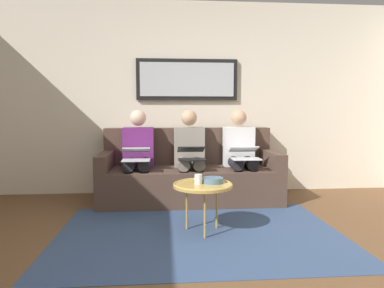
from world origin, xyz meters
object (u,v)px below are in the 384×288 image
object	(u,v)px
person_right	(138,153)
laptop_silver	(136,154)
couch	(189,175)
laptop_white	(245,153)
person_left	(240,152)
laptop_black	(191,154)
framed_mirror	(187,80)
cup	(198,179)
coffee_table	(203,186)
bowl	(213,180)
person_middle	(190,153)

from	to	relation	value
person_right	laptop_silver	bearing A→B (deg)	90.00
couch	laptop_white	bearing A→B (deg)	154.11
person_left	laptop_black	world-z (taller)	person_left
framed_mirror	laptop_black	xyz separation A→B (m)	(0.00, 0.70, -0.93)
framed_mirror	cup	size ratio (longest dim) A/B	15.21
couch	laptop_black	bearing A→B (deg)	90.00
framed_mirror	person_left	size ratio (longest dim) A/B	1.20
couch	cup	xyz separation A→B (m)	(0.01, 1.20, 0.19)
laptop_white	framed_mirror	bearing A→B (deg)	-47.53
coffee_table	cup	world-z (taller)	cup
laptop_white	bowl	bearing A→B (deg)	59.43
bowl	laptop_black	xyz separation A→B (m)	(0.13, -0.86, 0.15)
bowl	person_middle	xyz separation A→B (m)	(0.13, -1.10, 0.13)
laptop_black	person_middle	bearing A→B (deg)	-90.00
couch	coffee_table	xyz separation A→B (m)	(-0.03, 1.22, 0.13)
couch	laptop_white	world-z (taller)	couch
bowl	person_right	size ratio (longest dim) A/B	0.17
person_middle	laptop_silver	xyz separation A→B (m)	(0.64, 0.24, 0.02)
laptop_white	laptop_black	bearing A→B (deg)	-0.18
framed_mirror	bowl	bearing A→B (deg)	94.95
framed_mirror	coffee_table	distance (m)	1.95
cup	bowl	distance (m)	0.15
couch	cup	size ratio (longest dim) A/B	24.44
laptop_white	person_middle	size ratio (longest dim) A/B	0.30
bowl	laptop_black	size ratio (longest dim) A/B	0.57
couch	person_left	bearing A→B (deg)	173.87
couch	person_middle	xyz separation A→B (m)	(0.00, 0.07, 0.30)
person_right	coffee_table	bearing A→B (deg)	120.42
person_left	coffee_table	bearing A→B (deg)	62.22
framed_mirror	laptop_silver	size ratio (longest dim) A/B	4.07
person_middle	person_left	bearing A→B (deg)	180.00
laptop_black	bowl	bearing A→B (deg)	98.92
laptop_white	person_right	distance (m)	1.30
framed_mirror	person_left	world-z (taller)	framed_mirror
coffee_table	laptop_black	bearing A→B (deg)	-87.81
cup	person_left	world-z (taller)	person_left
coffee_table	laptop_silver	bearing A→B (deg)	-53.29
cup	person_right	size ratio (longest dim) A/B	0.08
laptop_silver	framed_mirror	bearing A→B (deg)	-132.40
cup	laptop_black	world-z (taller)	laptop_black
coffee_table	laptop_white	size ratio (longest dim) A/B	1.64
couch	coffee_table	bearing A→B (deg)	91.63
framed_mirror	person_left	xyz separation A→B (m)	(-0.64, 0.46, -0.94)
laptop_white	person_middle	world-z (taller)	person_middle
bowl	person_right	distance (m)	1.35
laptop_silver	laptop_black	bearing A→B (deg)	-179.65
person_left	laptop_white	distance (m)	0.24
person_left	cup	bearing A→B (deg)	60.29
framed_mirror	coffee_table	bearing A→B (deg)	91.24
person_left	laptop_white	size ratio (longest dim) A/B	3.39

